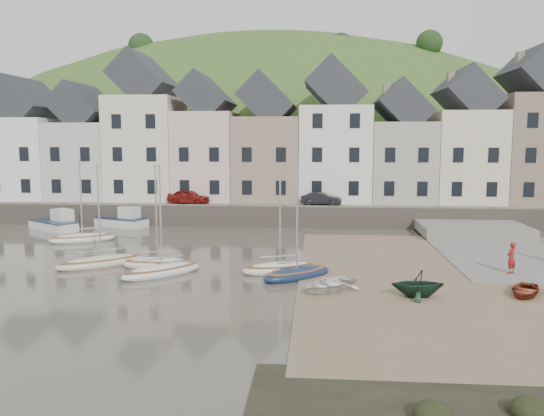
# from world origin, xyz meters

# --- Properties ---
(ground) EXTENTS (160.00, 160.00, 0.00)m
(ground) POSITION_xyz_m (0.00, 0.00, 0.00)
(ground) COLOR #4C473C
(ground) RESTS_ON ground
(quay_land) EXTENTS (90.00, 30.00, 1.50)m
(quay_land) POSITION_xyz_m (0.00, 32.00, 0.75)
(quay_land) COLOR #2F5220
(quay_land) RESTS_ON ground
(quay_street) EXTENTS (70.00, 7.00, 0.10)m
(quay_street) POSITION_xyz_m (0.00, 20.50, 1.55)
(quay_street) COLOR slate
(quay_street) RESTS_ON quay_land
(seawall) EXTENTS (70.00, 1.20, 1.80)m
(seawall) POSITION_xyz_m (0.00, 17.00, 0.90)
(seawall) COLOR slate
(seawall) RESTS_ON ground
(beach) EXTENTS (18.00, 26.00, 0.06)m
(beach) POSITION_xyz_m (11.00, 0.00, 0.03)
(beach) COLOR #776348
(beach) RESTS_ON ground
(slipway) EXTENTS (8.00, 18.00, 0.12)m
(slipway) POSITION_xyz_m (15.00, 8.00, 0.06)
(slipway) COLOR slate
(slipway) RESTS_ON ground
(hillside) EXTENTS (134.40, 84.00, 84.00)m
(hillside) POSITION_xyz_m (-5.00, 60.00, -17.99)
(hillside) COLOR #2F5220
(hillside) RESTS_ON ground
(townhouse_terrace) EXTENTS (61.05, 8.00, 13.93)m
(townhouse_terrace) POSITION_xyz_m (1.76, 24.00, 7.32)
(townhouse_terrace) COLOR white
(townhouse_terrace) RESTS_ON quay_land
(sailboat_0) EXTENTS (4.82, 3.60, 6.32)m
(sailboat_0) POSITION_xyz_m (-14.21, 8.91, 0.26)
(sailboat_0) COLOR silver
(sailboat_0) RESTS_ON ground
(sailboat_1) EXTENTS (4.21, 1.67, 6.32)m
(sailboat_1) POSITION_xyz_m (-6.33, 1.33, 0.27)
(sailboat_1) COLOR silver
(sailboat_1) RESTS_ON ground
(sailboat_2) EXTENTS (5.06, 4.48, 6.32)m
(sailboat_2) POSITION_xyz_m (-9.79, 1.43, 0.26)
(sailboat_2) COLOR beige
(sailboat_2) RESTS_ON ground
(sailboat_3) EXTENTS (4.50, 4.49, 6.32)m
(sailboat_3) POSITION_xyz_m (-5.57, -0.41, 0.26)
(sailboat_3) COLOR silver
(sailboat_3) RESTS_ON ground
(sailboat_4) EXTENTS (4.62, 2.95, 6.32)m
(sailboat_4) POSITION_xyz_m (0.89, 0.70, 0.26)
(sailboat_4) COLOR silver
(sailboat_4) RESTS_ON ground
(sailboat_5) EXTENTS (4.32, 3.94, 6.32)m
(sailboat_5) POSITION_xyz_m (1.88, -0.43, 0.26)
(sailboat_5) COLOR #152443
(sailboat_5) RESTS_ON ground
(motorboat_0) EXTENTS (5.00, 4.13, 1.70)m
(motorboat_0) POSITION_xyz_m (-18.65, 13.75, 0.58)
(motorboat_0) COLOR silver
(motorboat_0) RESTS_ON ground
(motorboat_2) EXTENTS (4.92, 3.30, 1.70)m
(motorboat_2) POSITION_xyz_m (-13.69, 15.99, 0.58)
(motorboat_2) COLOR silver
(motorboat_2) RESTS_ON ground
(rowboat_white) EXTENTS (3.85, 3.82, 0.66)m
(rowboat_white) POSITION_xyz_m (3.50, -2.95, 0.39)
(rowboat_white) COLOR white
(rowboat_white) RESTS_ON beach
(rowboat_green) EXTENTS (2.61, 2.30, 1.30)m
(rowboat_green) POSITION_xyz_m (7.70, -3.70, 0.71)
(rowboat_green) COLOR #163324
(rowboat_green) RESTS_ON beach
(rowboat_red) EXTENTS (2.84, 3.14, 0.53)m
(rowboat_red) POSITION_xyz_m (12.85, -3.05, 0.33)
(rowboat_red) COLOR maroon
(rowboat_red) RESTS_ON beach
(person_red) EXTENTS (0.75, 0.73, 1.73)m
(person_red) POSITION_xyz_m (13.62, 1.14, 0.99)
(person_red) COLOR maroon
(person_red) RESTS_ON slipway
(car_left) EXTENTS (4.11, 2.36, 1.32)m
(car_left) POSITION_xyz_m (-8.77, 19.50, 2.26)
(car_left) COLOR maroon
(car_left) RESTS_ON quay_street
(car_right) EXTENTS (3.70, 1.57, 1.19)m
(car_right) POSITION_xyz_m (3.30, 19.50, 2.19)
(car_right) COLOR black
(car_right) RESTS_ON quay_street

